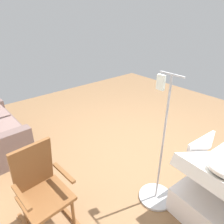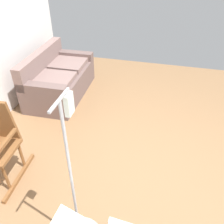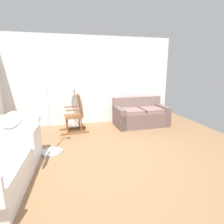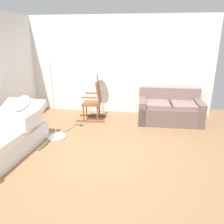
% 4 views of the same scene
% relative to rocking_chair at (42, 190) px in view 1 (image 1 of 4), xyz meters
% --- Properties ---
extents(ground_plane, '(6.72, 6.72, 0.00)m').
position_rel_rocking_chair_xyz_m(ground_plane, '(0.53, -1.95, -0.50)').
color(ground_plane, olive).
extents(rocking_chair, '(0.79, 0.53, 1.05)m').
position_rel_rocking_chair_xyz_m(rocking_chair, '(0.00, 0.00, 0.00)').
color(rocking_chair, brown).
rests_on(rocking_chair, ground).
extents(iv_pole, '(0.44, 0.44, 1.69)m').
position_rel_rocking_chair_xyz_m(iv_pole, '(-0.59, -1.24, -0.25)').
color(iv_pole, '#B2B5BA').
rests_on(iv_pole, ground).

